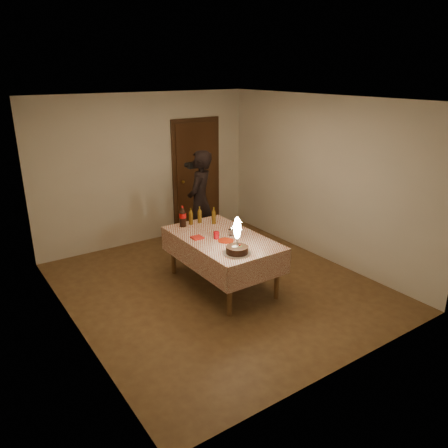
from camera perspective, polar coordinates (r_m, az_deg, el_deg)
The scene contains 13 objects.
ground at distance 6.36m, azimuth -0.76°, elevation -8.11°, with size 4.00×4.50×0.01m, color brown.
room_shell at distance 5.86m, azimuth -0.97°, elevation 6.76°, with size 4.04×4.54×2.62m.
dining_table at distance 6.13m, azimuth -0.26°, elevation -2.59°, with size 1.02×1.72×0.74m.
birthday_cake at distance 5.53m, azimuth 1.72°, elevation -2.73°, with size 0.36×0.36×0.49m.
red_plate at distance 5.96m, azimuth 0.23°, elevation -2.17°, with size 0.22×0.22×0.01m, color red.
red_cup at distance 6.02m, azimuth -1.02°, elevation -1.47°, with size 0.08×0.08×0.10m, color #AC0B12.
clear_cup at distance 6.14m, azimuth 0.90°, elevation -1.10°, with size 0.07×0.07×0.09m, color white.
napkin_stack at distance 6.06m, azimuth -3.52°, elevation -1.78°, with size 0.15×0.15×0.02m, color red.
cola_bottle at distance 6.48m, azimuth -5.42°, elevation 0.97°, with size 0.10×0.10×0.32m.
amber_bottle_left at distance 6.57m, azimuth -4.36°, elevation 0.94°, with size 0.06×0.06×0.26m.
amber_bottle_right at distance 6.59m, azimuth -1.34°, elevation 1.04°, with size 0.06×0.06×0.26m.
amber_bottle_mid at distance 6.64m, azimuth -3.20°, elevation 1.17°, with size 0.06×0.06×0.26m.
photographer at distance 7.30m, azimuth -3.14°, elevation 2.91°, with size 0.75×0.72×1.72m.
Camera 1 is at (-3.12, -4.69, 2.95)m, focal length 35.00 mm.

